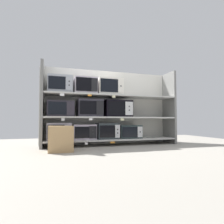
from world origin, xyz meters
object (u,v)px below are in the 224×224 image
Objects in this scene: microwave_7 at (60,85)px; shipping_carton at (61,139)px; microwave_0 at (59,131)px; microwave_2 at (107,131)px; microwave_9 at (109,87)px; microwave_8 at (85,86)px; microwave_4 at (61,109)px; microwave_6 at (118,109)px; microwave_5 at (90,108)px; microwave_3 at (129,132)px; microwave_1 at (84,132)px.

shipping_carton is at bearing -89.65° from microwave_7.
microwave_0 is 1.03× the size of microwave_2.
microwave_9 is at bearing -0.01° from microwave_7.
microwave_8 is (-0.46, -0.00, 0.89)m from microwave_2.
microwave_4 is (0.02, -0.00, 0.43)m from microwave_0.
microwave_9 is (-0.18, 0.00, 0.45)m from microwave_6.
microwave_6 is 0.48m from microwave_9.
microwave_5 reaches higher than microwave_0.
microwave_3 is 0.93× the size of microwave_9.
microwave_1 is 0.91m from microwave_8.
microwave_8 reaches higher than microwave_2.
microwave_8 is (0.01, -0.00, 0.91)m from microwave_1.
microwave_8 is at bearing -179.99° from microwave_9.
shipping_carton is (0.01, -0.55, -0.09)m from microwave_0.
microwave_3 is 1.32m from microwave_8.
microwave_6 is at bearing -0.00° from microwave_4.
microwave_2 is 0.90m from microwave_9.
microwave_1 is 1.03m from microwave_7.
microwave_6 is 1.25m from microwave_7.
microwave_8 is at bearing -179.97° from microwave_2.
microwave_3 is 1.15× the size of shipping_carton.
shipping_carton is (-1.16, -0.55, -0.54)m from microwave_6.
shipping_carton is at bearing -150.90° from microwave_9.
microwave_2 is 0.86× the size of microwave_9.
microwave_6 is at bearing -0.02° from microwave_5.
microwave_3 is 0.98× the size of microwave_5.
microwave_9 is at bearing -0.01° from microwave_1.
microwave_6 is 0.81m from microwave_8.
microwave_0 is at bearing -180.00° from microwave_3.
microwave_0 is 0.93× the size of microwave_5.
microwave_1 is 1.02× the size of microwave_2.
microwave_2 is at bearing 30.29° from shipping_carton.
microwave_2 is 0.92× the size of microwave_3.
microwave_9 is (0.99, 0.00, 0.90)m from microwave_0.
microwave_9 reaches higher than microwave_1.
microwave_8 is (-0.95, -0.00, 0.92)m from microwave_3.
microwave_9 reaches higher than microwave_8.
microwave_3 is at bearing -0.01° from microwave_1.
microwave_4 is at bearing 88.53° from shipping_carton.
microwave_3 is at bearing 0.00° from microwave_0.
microwave_7 reaches higher than microwave_4.
microwave_2 is 0.51m from microwave_6.
microwave_5 is at bearing -0.02° from microwave_1.
microwave_6 is at bearing -0.05° from microwave_9.
microwave_6 reaches higher than microwave_2.
microwave_0 is at bearing -176.26° from microwave_7.
microwave_1 is 0.97× the size of microwave_7.
microwave_7 is at bearing 3.74° from microwave_0.
microwave_8 is at bearing -1.27° from microwave_1.
microwave_4 is 0.56m from microwave_5.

